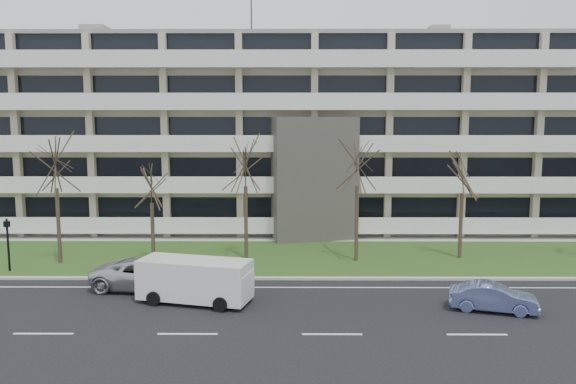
{
  "coord_description": "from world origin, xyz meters",
  "views": [
    {
      "loc": [
        -1.71,
        -22.27,
        8.87
      ],
      "look_at": [
        -1.88,
        10.0,
        4.65
      ],
      "focal_mm": 35.0,
      "sensor_mm": 36.0,
      "label": 1
    }
  ],
  "objects_px": {
    "silver_pickup": "(149,274)",
    "blue_sedan": "(493,297)",
    "pedestrian_signal": "(8,238)",
    "white_van": "(196,277)"
  },
  "relations": [
    {
      "from": "blue_sedan",
      "to": "pedestrian_signal",
      "type": "bearing_deg",
      "value": 91.57
    },
    {
      "from": "blue_sedan",
      "to": "pedestrian_signal",
      "type": "relative_size",
      "value": 1.25
    },
    {
      "from": "white_van",
      "to": "pedestrian_signal",
      "type": "height_order",
      "value": "pedestrian_signal"
    },
    {
      "from": "pedestrian_signal",
      "to": "blue_sedan",
      "type": "bearing_deg",
      "value": -7.94
    },
    {
      "from": "silver_pickup",
      "to": "pedestrian_signal",
      "type": "xyz_separation_m",
      "value": [
        -8.99,
        3.34,
        1.2
      ]
    },
    {
      "from": "silver_pickup",
      "to": "white_van",
      "type": "bearing_deg",
      "value": -116.47
    },
    {
      "from": "silver_pickup",
      "to": "pedestrian_signal",
      "type": "relative_size",
      "value": 1.84
    },
    {
      "from": "silver_pickup",
      "to": "white_van",
      "type": "xyz_separation_m",
      "value": [
        2.83,
        -2.03,
        0.45
      ]
    },
    {
      "from": "silver_pickup",
      "to": "blue_sedan",
      "type": "height_order",
      "value": "silver_pickup"
    },
    {
      "from": "silver_pickup",
      "to": "white_van",
      "type": "relative_size",
      "value": 1.01
    }
  ]
}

